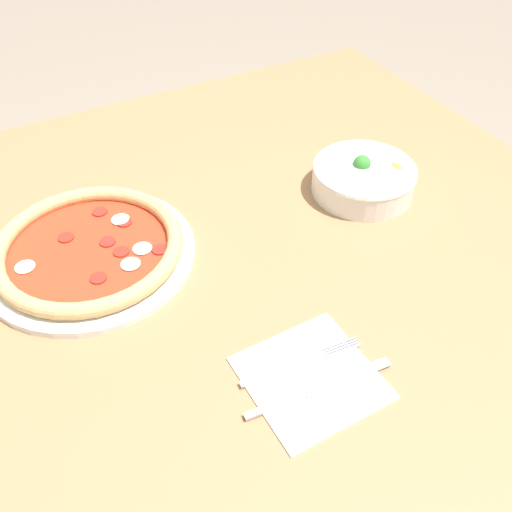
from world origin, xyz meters
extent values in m
plane|color=gray|center=(0.00, 0.00, 0.00)|extent=(8.00, 8.00, 0.00)
cube|color=#99724C|center=(0.00, 0.00, 0.76)|extent=(1.22, 1.10, 0.03)
cylinder|color=olive|center=(-0.54, -0.48, 0.37)|extent=(0.06, 0.06, 0.75)
cylinder|color=olive|center=(-0.54, 0.48, 0.37)|extent=(0.06, 0.06, 0.75)
cylinder|color=white|center=(-0.13, -0.32, 0.78)|extent=(0.34, 0.34, 0.01)
torus|color=tan|center=(-0.13, -0.32, 0.80)|extent=(0.31, 0.31, 0.03)
cylinder|color=red|center=(-0.13, -0.32, 0.79)|extent=(0.27, 0.27, 0.01)
cylinder|color=maroon|center=(-0.13, -0.28, 0.80)|extent=(0.03, 0.03, 0.00)
cylinder|color=maroon|center=(-0.17, -0.34, 0.80)|extent=(0.03, 0.03, 0.00)
cylinder|color=maroon|center=(-0.10, -0.27, 0.80)|extent=(0.03, 0.03, 0.00)
cylinder|color=maroon|center=(-0.21, -0.27, 0.80)|extent=(0.03, 0.03, 0.00)
cylinder|color=maroon|center=(-0.07, -0.21, 0.80)|extent=(0.03, 0.03, 0.00)
cylinder|color=maroon|center=(-0.16, -0.24, 0.80)|extent=(0.03, 0.03, 0.00)
cylinder|color=maroon|center=(-0.05, -0.32, 0.80)|extent=(0.03, 0.03, 0.00)
ellipsoid|color=silver|center=(-0.09, -0.24, 0.80)|extent=(0.03, 0.03, 0.01)
ellipsoid|color=silver|center=(-0.06, -0.27, 0.80)|extent=(0.03, 0.03, 0.01)
ellipsoid|color=silver|center=(-0.13, -0.42, 0.80)|extent=(0.03, 0.03, 0.01)
ellipsoid|color=silver|center=(-0.17, -0.25, 0.80)|extent=(0.03, 0.03, 0.01)
cylinder|color=white|center=(-0.07, 0.18, 0.80)|extent=(0.19, 0.19, 0.05)
torus|color=white|center=(-0.07, 0.18, 0.82)|extent=(0.19, 0.19, 0.01)
ellipsoid|color=tan|center=(-0.04, 0.20, 0.82)|extent=(0.04, 0.03, 0.02)
ellipsoid|color=#998466|center=(-0.09, 0.22, 0.82)|extent=(0.04, 0.04, 0.02)
ellipsoid|color=#998466|center=(-0.07, 0.16, 0.82)|extent=(0.04, 0.03, 0.02)
ellipsoid|color=#998466|center=(-0.08, 0.26, 0.82)|extent=(0.04, 0.04, 0.02)
ellipsoid|color=tan|center=(-0.06, 0.21, 0.82)|extent=(0.04, 0.04, 0.02)
sphere|color=#388433|center=(-0.08, 0.18, 0.83)|extent=(0.03, 0.03, 0.03)
ellipsoid|color=yellow|center=(-0.04, 0.24, 0.82)|extent=(0.04, 0.02, 0.02)
cube|color=white|center=(0.24, -0.13, 0.78)|extent=(0.17, 0.17, 0.00)
cube|color=silver|center=(0.22, -0.15, 0.78)|extent=(0.02, 0.13, 0.00)
cube|color=silver|center=(0.23, -0.06, 0.78)|extent=(0.01, 0.05, 0.00)
cube|color=silver|center=(0.23, -0.06, 0.78)|extent=(0.01, 0.05, 0.00)
cube|color=silver|center=(0.22, -0.06, 0.78)|extent=(0.01, 0.05, 0.00)
cube|color=silver|center=(0.22, -0.06, 0.78)|extent=(0.01, 0.05, 0.00)
cube|color=silver|center=(0.26, -0.19, 0.78)|extent=(0.02, 0.09, 0.01)
cube|color=silver|center=(0.27, -0.08, 0.78)|extent=(0.02, 0.13, 0.00)
camera|label=1|loc=(0.60, -0.40, 1.42)|focal=40.00mm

